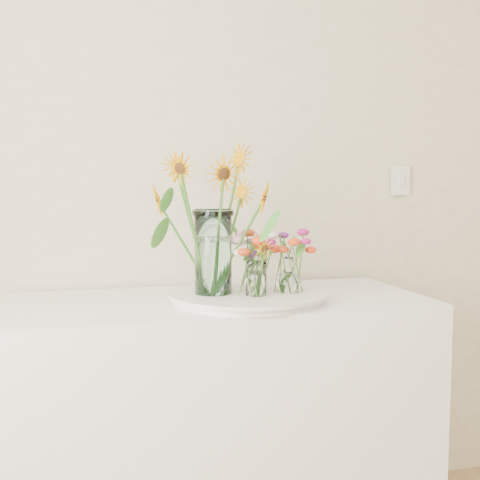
{
  "coord_description": "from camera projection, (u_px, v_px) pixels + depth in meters",
  "views": [
    {
      "loc": [
        -0.83,
        -0.01,
        1.28
      ],
      "look_at": [
        -0.32,
        1.85,
        1.1
      ],
      "focal_mm": 45.0,
      "sensor_mm": 36.0,
      "label": 1
    }
  ],
  "objects": [
    {
      "name": "sunflower_bouquet",
      "position": [
        213.0,
        217.0,
        1.93
      ],
      "size": [
        0.64,
        0.64,
        0.51
      ],
      "primitive_type": null,
      "rotation": [
        0.0,
        0.0,
        -0.05
      ],
      "color": "#DB9504",
      "rests_on": "tray"
    },
    {
      "name": "wildflower_posy_c",
      "position": [
        257.0,
        257.0,
        2.09
      ],
      "size": [
        0.19,
        0.19,
        0.21
      ],
      "primitive_type": null,
      "color": "red",
      "rests_on": "tray"
    },
    {
      "name": "tray",
      "position": [
        248.0,
        297.0,
        1.98
      ],
      "size": [
        0.5,
        0.5,
        0.02
      ],
      "primitive_type": "cylinder",
      "color": "white",
      "rests_on": "counter"
    },
    {
      "name": "counter",
      "position": [
        218.0,
        428.0,
        2.06
      ],
      "size": [
        1.4,
        0.6,
        0.9
      ],
      "primitive_type": "cube",
      "color": "white",
      "rests_on": "ground_plane"
    },
    {
      "name": "small_vase_a",
      "position": [
        256.0,
        279.0,
        1.91
      ],
      "size": [
        0.07,
        0.07,
        0.11
      ],
      "primitive_type": "cylinder",
      "rotation": [
        0.0,
        0.0,
        0.04
      ],
      "color": "white",
      "rests_on": "tray"
    },
    {
      "name": "wildflower_posy_a",
      "position": [
        256.0,
        265.0,
        1.91
      ],
      "size": [
        0.21,
        0.21,
        0.2
      ],
      "primitive_type": null,
      "color": "red",
      "rests_on": "tray"
    },
    {
      "name": "small_vase_c",
      "position": [
        257.0,
        270.0,
        2.09
      ],
      "size": [
        0.08,
        0.08,
        0.12
      ],
      "primitive_type": "cylinder",
      "rotation": [
        0.0,
        0.0,
        -0.19
      ],
      "color": "white",
      "rests_on": "tray"
    },
    {
      "name": "wildflower_posy_b",
      "position": [
        289.0,
        262.0,
        1.96
      ],
      "size": [
        0.2,
        0.2,
        0.21
      ],
      "primitive_type": null,
      "color": "red",
      "rests_on": "tray"
    },
    {
      "name": "mason_jar",
      "position": [
        213.0,
        252.0,
        1.94
      ],
      "size": [
        0.13,
        0.13,
        0.28
      ],
      "primitive_type": "cylinder",
      "rotation": [
        0.0,
        0.0,
        -0.05
      ],
      "color": "#C0F4ED",
      "rests_on": "tray"
    },
    {
      "name": "small_vase_b",
      "position": [
        289.0,
        275.0,
        1.96
      ],
      "size": [
        0.09,
        0.09,
        0.12
      ],
      "primitive_type": null,
      "rotation": [
        0.0,
        0.0,
        0.1
      ],
      "color": "white",
      "rests_on": "tray"
    }
  ]
}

